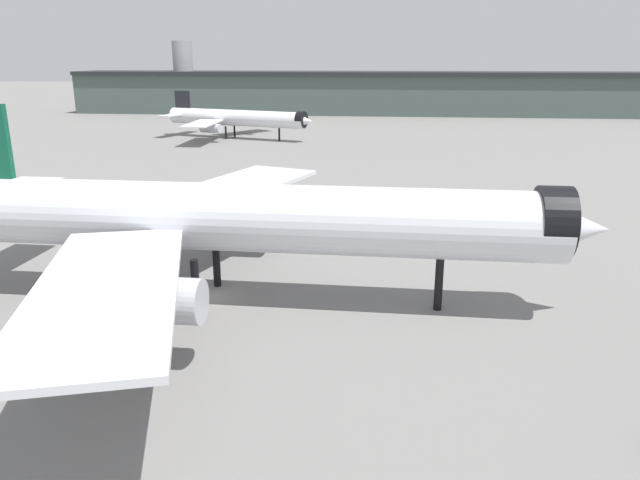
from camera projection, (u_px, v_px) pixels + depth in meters
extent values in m
plane|color=slate|center=(211.00, 297.00, 50.60)|extent=(900.00, 900.00, 0.00)
cylinder|color=silver|center=(234.00, 217.00, 48.06)|extent=(51.37, 8.53, 5.44)
cone|color=silver|center=(567.00, 228.00, 45.04)|extent=(6.29, 5.68, 5.33)
cylinder|color=black|center=(553.00, 222.00, 45.05)|extent=(2.77, 5.63, 5.49)
cube|color=silver|center=(233.00, 188.00, 62.23)|extent=(16.04, 24.41, 0.43)
cylinder|color=#B7BAC1|center=(238.00, 211.00, 59.99)|extent=(7.33, 3.42, 2.99)
cube|color=silver|center=(106.00, 288.00, 35.23)|extent=(13.69, 24.33, 0.43)
cylinder|color=#B7BAC1|center=(147.00, 299.00, 38.22)|extent=(7.33, 3.42, 2.99)
cube|color=silver|center=(16.00, 188.00, 56.23)|extent=(5.15, 9.47, 0.33)
cylinder|color=black|center=(439.00, 284.00, 47.55)|extent=(0.65, 0.65, 4.35)
cylinder|color=black|center=(216.00, 262.00, 52.50)|extent=(0.65, 0.65, 4.35)
cylinder|color=black|center=(196.00, 286.00, 47.08)|extent=(0.65, 0.65, 4.35)
cylinder|color=white|center=(236.00, 118.00, 147.56)|extent=(36.05, 16.28, 3.85)
cone|color=white|center=(304.00, 121.00, 140.46)|extent=(5.28, 5.00, 3.78)
cone|color=white|center=(174.00, 115.00, 154.66)|extent=(5.96, 5.15, 3.66)
cylinder|color=black|center=(301.00, 120.00, 140.67)|extent=(2.96, 4.25, 3.89)
cube|color=white|center=(247.00, 116.00, 157.77)|extent=(14.91, 16.75, 0.31)
cylinder|color=#B7BAC1|center=(246.00, 122.00, 156.05)|extent=(5.59, 3.76, 2.12)
cube|color=white|center=(203.00, 123.00, 139.82)|extent=(6.50, 16.84, 0.31)
cylinder|color=#B7BAC1|center=(211.00, 128.00, 141.60)|extent=(5.59, 3.76, 2.12)
cube|color=black|center=(183.00, 103.00, 152.62)|extent=(4.30, 1.88, 6.16)
cube|color=white|center=(191.00, 113.00, 157.45)|extent=(5.41, 7.39, 0.23)
cube|color=white|center=(171.00, 115.00, 149.93)|extent=(5.41, 7.39, 0.23)
cylinder|color=black|center=(279.00, 135.00, 144.03)|extent=(0.46, 0.46, 3.08)
cylinder|color=black|center=(234.00, 131.00, 151.05)|extent=(0.46, 0.46, 3.08)
cylinder|color=black|center=(226.00, 133.00, 147.51)|extent=(0.46, 0.46, 3.08)
cube|color=#475651|center=(428.00, 95.00, 208.87)|extent=(248.58, 30.21, 13.26)
cube|color=#232628|center=(429.00, 73.00, 206.77)|extent=(248.67, 32.15, 1.20)
cylinder|color=#939399|center=(184.00, 77.00, 216.07)|extent=(7.00, 7.00, 24.76)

